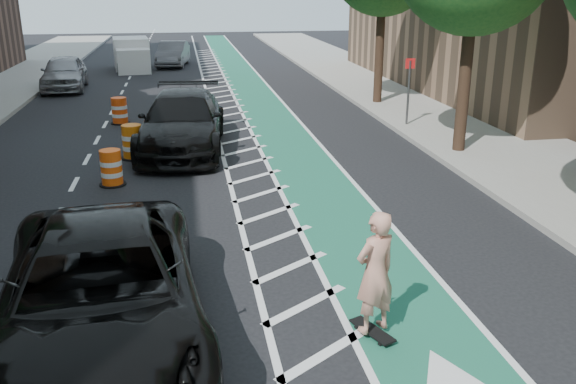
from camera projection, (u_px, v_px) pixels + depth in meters
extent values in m
plane|color=black|center=(212.00, 314.00, 9.61)|extent=(120.00, 120.00, 0.00)
cube|color=#1C624F|center=(290.00, 147.00, 19.42)|extent=(2.00, 90.00, 0.01)
cube|color=silver|center=(244.00, 149.00, 19.18)|extent=(1.40, 90.00, 0.01)
cube|color=gray|center=(481.00, 137.00, 20.43)|extent=(5.00, 90.00, 0.15)
cube|color=gray|center=(412.00, 140.00, 20.04)|extent=(0.12, 90.00, 0.16)
cylinder|color=#382619|center=(469.00, 84.00, 17.62)|extent=(0.36, 0.36, 4.40)
cylinder|color=#382619|center=(383.00, 54.00, 25.08)|extent=(0.36, 0.36, 4.40)
cylinder|color=#4C4C4C|center=(408.00, 95.00, 21.63)|extent=(0.08, 0.08, 2.40)
cube|color=red|center=(410.00, 64.00, 21.27)|extent=(0.35, 0.02, 0.35)
cube|color=black|center=(372.00, 330.00, 8.98)|extent=(0.53, 0.84, 0.03)
cylinder|color=black|center=(356.00, 327.00, 9.17)|extent=(0.05, 0.07, 0.06)
cylinder|color=black|center=(365.00, 324.00, 9.26)|extent=(0.05, 0.07, 0.06)
cylinder|color=black|center=(380.00, 344.00, 8.74)|extent=(0.05, 0.07, 0.06)
cylinder|color=black|center=(389.00, 341.00, 8.82)|extent=(0.05, 0.07, 0.06)
imported|color=tan|center=(375.00, 272.00, 8.67)|extent=(0.80, 0.67, 1.86)
imported|color=black|center=(100.00, 293.00, 8.50)|extent=(3.29, 6.28, 1.69)
imported|color=black|center=(182.00, 122.00, 18.87)|extent=(3.04, 6.30, 1.77)
imported|color=#9A999E|center=(64.00, 73.00, 29.78)|extent=(2.23, 4.96, 1.65)
imported|color=#59595E|center=(173.00, 54.00, 38.43)|extent=(2.21, 4.78, 1.52)
cube|color=white|center=(131.00, 53.00, 37.20)|extent=(2.36, 3.18, 1.85)
cube|color=white|center=(134.00, 61.00, 35.25)|extent=(2.01, 1.68, 1.39)
cylinder|color=black|center=(119.00, 69.00, 34.82)|extent=(0.30, 0.67, 0.65)
cylinder|color=black|center=(149.00, 68.00, 35.26)|extent=(0.30, 0.67, 0.65)
cylinder|color=black|center=(118.00, 62.00, 37.84)|extent=(0.30, 0.67, 0.65)
cylinder|color=black|center=(145.00, 61.00, 38.28)|extent=(0.30, 0.67, 0.65)
cylinder|color=#FF560D|center=(111.00, 168.00, 15.62)|extent=(0.54, 0.54, 0.93)
cylinder|color=silver|center=(112.00, 173.00, 15.68)|extent=(0.55, 0.55, 0.12)
cylinder|color=silver|center=(111.00, 163.00, 15.58)|extent=(0.55, 0.55, 0.12)
cylinder|color=black|center=(113.00, 184.00, 15.77)|extent=(0.68, 0.68, 0.04)
cylinder|color=orange|center=(132.00, 142.00, 18.02)|extent=(0.59, 0.59, 1.02)
cylinder|color=silver|center=(133.00, 147.00, 18.07)|extent=(0.60, 0.60, 0.14)
cylinder|color=silver|center=(132.00, 137.00, 17.97)|extent=(0.60, 0.60, 0.14)
cylinder|color=black|center=(134.00, 158.00, 18.17)|extent=(0.75, 0.75, 0.05)
cylinder|color=#EF450C|center=(120.00, 111.00, 22.56)|extent=(0.56, 0.56, 0.97)
cylinder|color=silver|center=(120.00, 115.00, 22.61)|extent=(0.57, 0.57, 0.13)
cylinder|color=silver|center=(119.00, 107.00, 22.51)|extent=(0.57, 0.57, 0.13)
cylinder|color=black|center=(121.00, 123.00, 22.71)|extent=(0.71, 0.71, 0.04)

